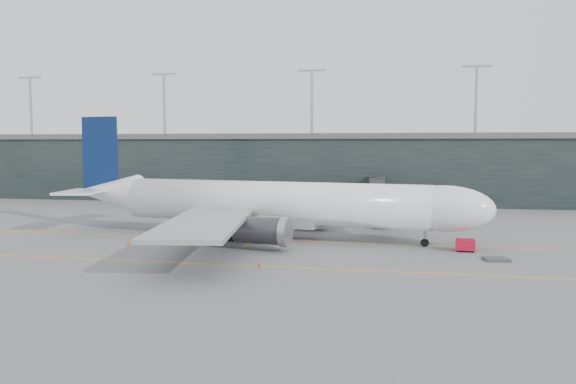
# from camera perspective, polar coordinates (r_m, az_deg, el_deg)

# --- Properties ---
(ground) EXTENTS (320.00, 320.00, 0.00)m
(ground) POSITION_cam_1_polar(r_m,az_deg,el_deg) (81.42, -6.14, -4.25)
(ground) COLOR #56565B
(ground) RESTS_ON ground
(taxiline_a) EXTENTS (160.00, 0.25, 0.02)m
(taxiline_a) POSITION_cam_1_polar(r_m,az_deg,el_deg) (77.65, -7.01, -4.70)
(taxiline_a) COLOR orange
(taxiline_a) RESTS_ON ground
(taxiline_b) EXTENTS (160.00, 0.25, 0.02)m
(taxiline_b) POSITION_cam_1_polar(r_m,az_deg,el_deg) (62.89, -11.53, -7.03)
(taxiline_b) COLOR orange
(taxiline_b) RESTS_ON ground
(taxiline_lead_main) EXTENTS (0.25, 60.00, 0.02)m
(taxiline_lead_main) POSITION_cam_1_polar(r_m,az_deg,el_deg) (99.45, 0.01, -2.56)
(taxiline_lead_main) COLOR orange
(taxiline_lead_main) RESTS_ON ground
(terminal) EXTENTS (240.00, 36.00, 29.00)m
(terminal) POSITION_cam_1_polar(r_m,az_deg,el_deg) (136.99, 0.97, 2.68)
(terminal) COLOR black
(terminal) RESTS_ON ground
(main_aircraft) EXTENTS (60.71, 56.57, 17.03)m
(main_aircraft) POSITION_cam_1_polar(r_m,az_deg,el_deg) (76.99, -1.90, -1.17)
(main_aircraft) COLOR white
(main_aircraft) RESTS_ON ground
(jet_bridge) EXTENTS (5.18, 43.71, 6.18)m
(jet_bridge) POSITION_cam_1_polar(r_m,az_deg,el_deg) (100.01, 9.24, 0.08)
(jet_bridge) COLOR #2B2B30
(jet_bridge) RESTS_ON ground
(gse_cart) EXTENTS (2.28, 1.53, 1.50)m
(gse_cart) POSITION_cam_1_polar(r_m,az_deg,el_deg) (70.93, 17.57, -5.13)
(gse_cart) COLOR red
(gse_cart) RESTS_ON ground
(baggage_dolly) EXTENTS (2.99, 2.55, 0.27)m
(baggage_dolly) POSITION_cam_1_polar(r_m,az_deg,el_deg) (66.89, 20.40, -6.40)
(baggage_dolly) COLOR #3D3C42
(baggage_dolly) RESTS_ON ground
(uld_a) EXTENTS (2.10, 1.88, 1.59)m
(uld_a) POSITION_cam_1_polar(r_m,az_deg,el_deg) (91.55, -7.11, -2.72)
(uld_a) COLOR #333338
(uld_a) RESTS_ON ground
(uld_b) EXTENTS (2.59, 2.23, 2.08)m
(uld_b) POSITION_cam_1_polar(r_m,az_deg,el_deg) (93.82, -5.91, -2.37)
(uld_b) COLOR #333338
(uld_b) RESTS_ON ground
(uld_c) EXTENTS (2.75, 2.53, 2.01)m
(uld_c) POSITION_cam_1_polar(r_m,az_deg,el_deg) (91.76, -5.04, -2.54)
(uld_c) COLOR #333338
(uld_c) RESTS_ON ground
(cone_nose) EXTENTS (0.43, 0.43, 0.69)m
(cone_nose) POSITION_cam_1_polar(r_m,az_deg,el_deg) (72.53, 17.85, -5.31)
(cone_nose) COLOR #FE4F0E
(cone_nose) RESTS_ON ground
(cone_wing_stbd) EXTENTS (0.39, 0.39, 0.61)m
(cone_wing_stbd) POSITION_cam_1_polar(r_m,az_deg,el_deg) (59.48, -2.87, -7.34)
(cone_wing_stbd) COLOR red
(cone_wing_stbd) RESTS_ON ground
(cone_wing_port) EXTENTS (0.42, 0.42, 0.66)m
(cone_wing_port) POSITION_cam_1_polar(r_m,az_deg,el_deg) (89.82, 1.63, -3.16)
(cone_wing_port) COLOR #D06F0B
(cone_wing_port) RESTS_ON ground
(cone_tail) EXTENTS (0.39, 0.39, 0.62)m
(cone_tail) POSITION_cam_1_polar(r_m,az_deg,el_deg) (74.94, -15.89, -4.97)
(cone_tail) COLOR #FB420D
(cone_tail) RESTS_ON ground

